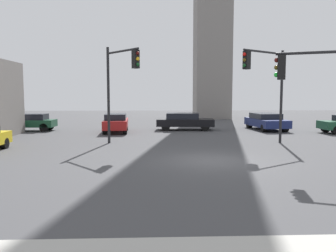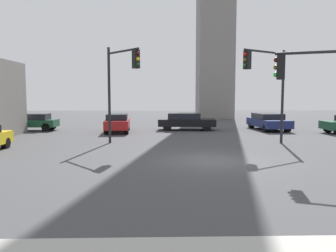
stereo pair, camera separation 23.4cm
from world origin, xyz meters
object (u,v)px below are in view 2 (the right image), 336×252
car_1 (118,122)px  traffic_light_0 (267,76)px  car_3 (268,121)px  traffic_light_2 (121,76)px  traffic_light_1 (327,81)px  car_5 (33,122)px  car_2 (186,121)px

car_1 → traffic_light_0: bearing=-130.1°
car_3 → traffic_light_2: bearing=-58.4°
traffic_light_1 → traffic_light_2: (-8.77, 6.55, 0.54)m
car_5 → traffic_light_2: bearing=136.2°
traffic_light_2 → car_3: traffic_light_2 is taller
traffic_light_0 → traffic_light_1: (0.37, -6.37, -0.52)m
traffic_light_1 → car_3: 15.49m
car_1 → car_3: 12.58m
traffic_light_1 → car_5: 22.77m
traffic_light_1 → car_3: size_ratio=0.97×
traffic_light_1 → car_1: (-9.87, 13.55, -2.71)m
traffic_light_0 → car_2: size_ratio=1.15×
traffic_light_0 → car_5: traffic_light_0 is taller
traffic_light_2 → car_5: 12.17m
traffic_light_0 → traffic_light_2: bearing=-35.2°
traffic_light_1 → car_3: bearing=-78.1°
traffic_light_1 → traffic_light_0: bearing=-64.8°
car_3 → car_5: 19.59m
traffic_light_0 → car_1: (-9.50, 7.18, -3.24)m
traffic_light_0 → traffic_light_2: (-8.40, 0.18, 0.01)m
traffic_light_0 → traffic_light_2: traffic_light_2 is taller
traffic_light_1 → car_1: size_ratio=1.09×
traffic_light_1 → car_5: (-16.97, 14.93, -2.76)m
car_2 → car_3: car_2 is taller
car_1 → car_5: bearing=75.9°
traffic_light_2 → car_2: (4.47, 8.58, -3.27)m
traffic_light_0 → car_1: 12.34m
traffic_light_0 → car_5: bearing=-61.3°
traffic_light_0 → car_3: size_ratio=1.14×
car_2 → car_5: bearing=-174.6°
car_3 → car_5: size_ratio=1.24×
car_2 → car_5: 12.67m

